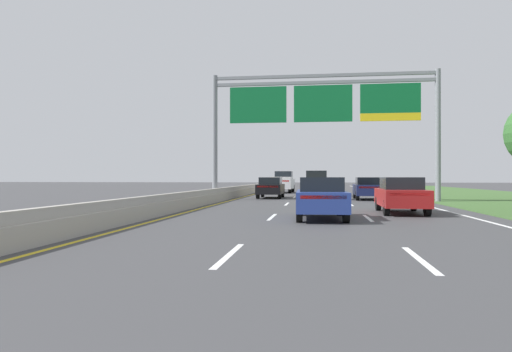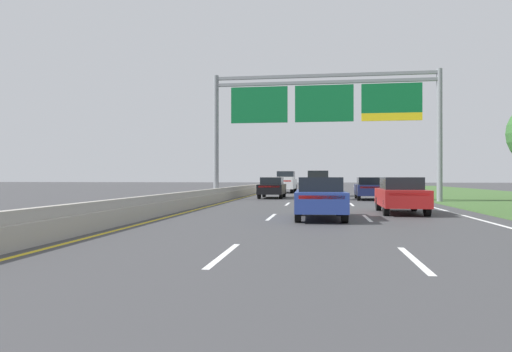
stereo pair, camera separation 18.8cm
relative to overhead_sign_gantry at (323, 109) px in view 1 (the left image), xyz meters
The scene contains 10 objects.
ground_plane 6.68m from the overhead_sign_gantry, 96.37° to the left, with size 220.00×220.00×0.00m, color #3D3D3F.
lane_striping 6.50m from the overhead_sign_gantry, 97.67° to the left, with size 11.96×106.00×0.01m.
median_barrier_concrete 9.38m from the overhead_sign_gantry, 158.72° to the left, with size 0.60×110.00×0.85m.
overhead_sign_gantry is the anchor object (origin of this frame).
pickup_truck_white 17.46m from the overhead_sign_gantry, 103.23° to the left, with size 2.13×5.45×2.20m.
car_gold_centre_lane_suv 9.32m from the overhead_sign_gantry, 93.10° to the left, with size 1.95×4.72×2.11m.
car_blue_centre_lane_sedan 14.35m from the overhead_sign_gantry, 91.02° to the right, with size 1.93×4.45×1.57m.
car_navy_right_lane_sedan 6.58m from the overhead_sign_gantry, 36.44° to the left, with size 1.90×4.43×1.57m.
car_black_left_lane_sedan 7.66m from the overhead_sign_gantry, 134.45° to the left, with size 1.82×4.40×1.57m.
car_red_right_lane_sedan 11.86m from the overhead_sign_gantry, 72.17° to the right, with size 1.90×4.43×1.57m.
Camera 1 is at (-0.09, 1.35, 1.57)m, focal length 32.43 mm.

